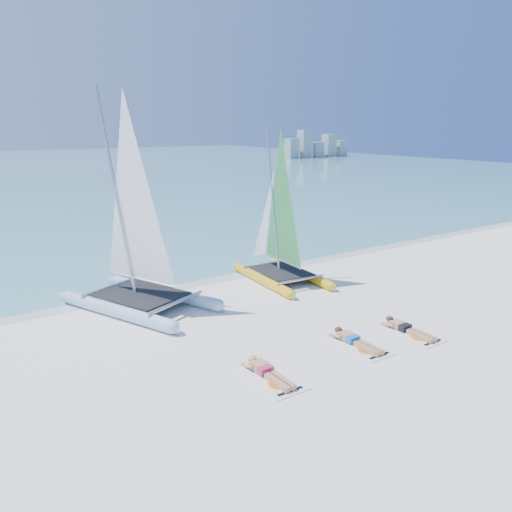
{
  "coord_description": "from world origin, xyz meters",
  "views": [
    {
      "loc": [
        -9.11,
        -11.17,
        5.88
      ],
      "look_at": [
        -0.78,
        1.2,
        1.96
      ],
      "focal_mm": 35.0,
      "sensor_mm": 36.0,
      "label": 1
    }
  ],
  "objects": [
    {
      "name": "wet_sand_strip",
      "position": [
        0.0,
        5.5,
        0.0
      ],
      "size": [
        140.0,
        1.4,
        0.01
      ],
      "primitive_type": "cube",
      "color": "silver",
      "rests_on": "ground"
    },
    {
      "name": "catamaran_yellow",
      "position": [
        2.15,
        4.14,
        1.91
      ],
      "size": [
        2.45,
        4.84,
        6.07
      ],
      "rotation": [
        0.0,
        0.0,
        -0.08
      ],
      "color": "yellow",
      "rests_on": "ground"
    },
    {
      "name": "towel_c",
      "position": [
        2.13,
        -2.55,
        0.01
      ],
      "size": [
        1.0,
        1.85,
        0.02
      ],
      "primitive_type": "cube",
      "color": "white",
      "rests_on": "ground"
    },
    {
      "name": "towel_a",
      "position": [
        -2.78,
        -2.41,
        0.01
      ],
      "size": [
        1.0,
        1.85,
        0.02
      ],
      "primitive_type": "cube",
      "color": "white",
      "rests_on": "ground"
    },
    {
      "name": "sea",
      "position": [
        0.0,
        63.0,
        0.01
      ],
      "size": [
        140.0,
        115.0,
        0.01
      ],
      "primitive_type": "cube",
      "color": "#7AC3CB",
      "rests_on": "ground"
    },
    {
      "name": "distant_skyline",
      "position": [
        53.71,
        62.0,
        1.94
      ],
      "size": [
        14.0,
        2.0,
        5.0
      ],
      "color": "#9AA2A9",
      "rests_on": "ground"
    },
    {
      "name": "ground",
      "position": [
        0.0,
        0.0,
        0.0
      ],
      "size": [
        140.0,
        140.0,
        0.0
      ],
      "primitive_type": "plane",
      "color": "white",
      "rests_on": "ground"
    },
    {
      "name": "towel_b",
      "position": [
        0.27,
        -2.29,
        0.01
      ],
      "size": [
        1.0,
        1.85,
        0.02
      ],
      "primitive_type": "cube",
      "color": "white",
      "rests_on": "ground"
    },
    {
      "name": "sunbather_b",
      "position": [
        0.27,
        -2.1,
        0.12
      ],
      "size": [
        0.37,
        1.73,
        0.26
      ],
      "color": "tan",
      "rests_on": "towel_b"
    },
    {
      "name": "sunbather_c",
      "position": [
        2.13,
        -2.36,
        0.12
      ],
      "size": [
        0.37,
        1.73,
        0.26
      ],
      "color": "tan",
      "rests_on": "towel_c"
    },
    {
      "name": "sunbather_a",
      "position": [
        -2.78,
        -2.22,
        0.12
      ],
      "size": [
        0.37,
        1.73,
        0.26
      ],
      "color": "tan",
      "rests_on": "towel_a"
    },
    {
      "name": "catamaran_blue",
      "position": [
        -3.58,
        4.05,
        2.2
      ],
      "size": [
        4.46,
        5.97,
        7.36
      ],
      "rotation": [
        0.0,
        0.0,
        0.4
      ],
      "color": "#BEE1FB",
      "rests_on": "ground"
    }
  ]
}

